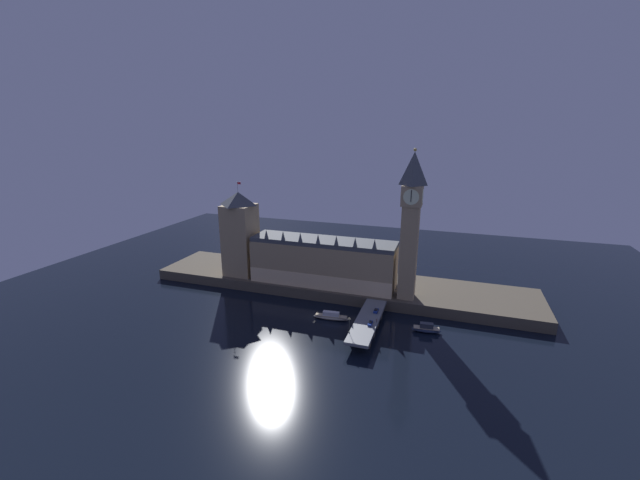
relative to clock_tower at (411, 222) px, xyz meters
name	(u,v)px	position (x,y,z in m)	size (l,w,h in m)	color
ground_plane	(316,317)	(-41.02, -25.70, -46.24)	(400.00, 400.00, 0.00)	black
embankment	(338,284)	(-41.02, 13.30, -43.30)	(220.00, 42.00, 5.88)	#4C4438
parliament_hall	(323,261)	(-47.31, 5.12, -27.48)	(81.27, 21.00, 31.00)	tan
clock_tower	(411,222)	(0.00, 0.00, 0.00)	(10.40, 10.51, 76.18)	tan
victoria_tower	(240,233)	(-99.05, 4.42, -15.32)	(17.57, 17.57, 55.83)	tan
bridge	(367,323)	(-13.88, -30.70, -42.48)	(10.38, 46.00, 5.64)	slate
car_southbound_lead	(370,323)	(-11.59, -35.09, -39.94)	(1.89, 4.53, 1.43)	navy
car_southbound_trail	(376,311)	(-11.59, -21.68, -39.96)	(2.10, 4.64, 1.38)	navy
pedestrian_mid_walk	(377,320)	(-9.31, -32.04, -39.64)	(0.38, 0.38, 1.82)	black
street_lamp_near	(349,323)	(-18.84, -45.42, -36.11)	(1.34, 0.60, 7.20)	#2D3333
boat_upstream	(331,317)	(-33.08, -25.52, -44.76)	(18.16, 5.49, 4.06)	#B2A893
boat_downstream	(426,329)	(12.42, -23.51, -44.61)	(13.47, 5.52, 4.48)	#1E2842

